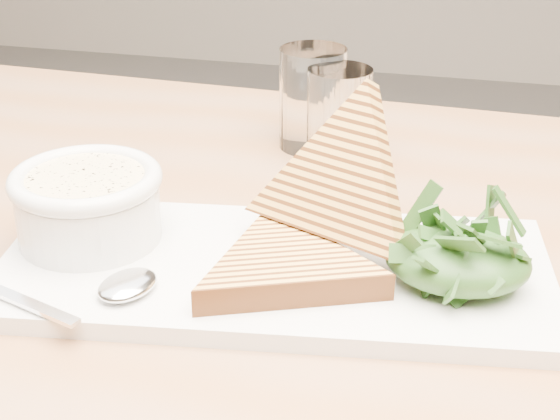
% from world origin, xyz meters
% --- Properties ---
extents(table_top, '(1.34, 0.92, 0.04)m').
position_xyz_m(table_top, '(0.06, 0.07, 0.72)').
color(table_top, '#936846').
rests_on(table_top, ground).
extents(platter, '(0.44, 0.24, 0.01)m').
position_xyz_m(platter, '(0.07, 0.07, 0.75)').
color(platter, white).
rests_on(platter, table_top).
extents(soup_bowl, '(0.11, 0.11, 0.04)m').
position_xyz_m(soup_bowl, '(-0.08, 0.08, 0.78)').
color(soup_bowl, white).
rests_on(soup_bowl, platter).
extents(soup, '(0.10, 0.10, 0.01)m').
position_xyz_m(soup, '(-0.08, 0.08, 0.81)').
color(soup, beige).
rests_on(soup, soup_bowl).
extents(bowl_rim, '(0.12, 0.12, 0.01)m').
position_xyz_m(bowl_rim, '(-0.08, 0.08, 0.81)').
color(bowl_rim, white).
rests_on(bowl_rim, soup_bowl).
extents(sandwich_flat, '(0.22, 0.22, 0.02)m').
position_xyz_m(sandwich_flat, '(0.09, 0.05, 0.77)').
color(sandwich_flat, gold).
rests_on(sandwich_flat, platter).
extents(sandwich_lean, '(0.22, 0.21, 0.19)m').
position_xyz_m(sandwich_lean, '(0.12, 0.11, 0.81)').
color(sandwich_lean, gold).
rests_on(sandwich_lean, sandwich_flat).
extents(salad_base, '(0.11, 0.08, 0.04)m').
position_xyz_m(salad_base, '(0.21, 0.07, 0.78)').
color(salad_base, '#123611').
rests_on(salad_base, platter).
extents(arugula_pile, '(0.11, 0.10, 0.05)m').
position_xyz_m(arugula_pile, '(0.21, 0.07, 0.78)').
color(arugula_pile, '#365A22').
rests_on(arugula_pile, platter).
extents(spoon_bowl, '(0.05, 0.06, 0.01)m').
position_xyz_m(spoon_bowl, '(-0.02, 0.01, 0.76)').
color(spoon_bowl, silver).
rests_on(spoon_bowl, platter).
extents(spoon_handle, '(0.12, 0.05, 0.00)m').
position_xyz_m(spoon_handle, '(-0.09, -0.03, 0.76)').
color(spoon_handle, silver).
rests_on(spoon_handle, platter).
extents(glass_near, '(0.07, 0.07, 0.10)m').
position_xyz_m(glass_near, '(0.05, 0.34, 0.80)').
color(glass_near, white).
rests_on(glass_near, table_top).
extents(glass_far, '(0.06, 0.06, 0.10)m').
position_xyz_m(glass_far, '(0.08, 0.31, 0.79)').
color(glass_far, white).
rests_on(glass_far, table_top).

